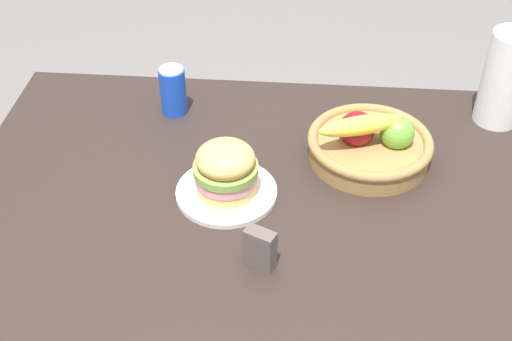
{
  "coord_description": "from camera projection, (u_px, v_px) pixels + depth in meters",
  "views": [
    {
      "loc": [
        0.05,
        -1.12,
        1.73
      ],
      "look_at": [
        -0.04,
        -0.01,
        0.81
      ],
      "focal_mm": 47.19,
      "sensor_mm": 36.0,
      "label": 1
    }
  ],
  "objects": [
    {
      "name": "sandwich",
      "position": [
        226.0,
        169.0,
        1.43
      ],
      "size": [
        0.14,
        0.14,
        0.12
      ],
      "color": "#E5BC75",
      "rests_on": "plate"
    },
    {
      "name": "plate",
      "position": [
        227.0,
        192.0,
        1.47
      ],
      "size": [
        0.22,
        0.22,
        0.01
      ],
      "primitive_type": "cylinder",
      "color": "silver",
      "rests_on": "dining_table"
    },
    {
      "name": "soda_can",
      "position": [
        173.0,
        91.0,
        1.69
      ],
      "size": [
        0.07,
        0.07,
        0.13
      ],
      "color": "blue",
      "rests_on": "dining_table"
    },
    {
      "name": "fruit_basket",
      "position": [
        370.0,
        143.0,
        1.55
      ],
      "size": [
        0.29,
        0.29,
        0.14
      ],
      "color": "#9E7542",
      "rests_on": "dining_table"
    },
    {
      "name": "paper_towel_roll",
      "position": [
        505.0,
        78.0,
        1.62
      ],
      "size": [
        0.11,
        0.11,
        0.24
      ],
      "primitive_type": "cylinder",
      "color": "white",
      "rests_on": "dining_table"
    },
    {
      "name": "dining_table",
      "position": [
        275.0,
        224.0,
        1.55
      ],
      "size": [
        1.4,
        0.9,
        0.75
      ],
      "color": "#2D231E",
      "rests_on": "ground_plane"
    },
    {
      "name": "napkin_holder",
      "position": [
        260.0,
        249.0,
        1.29
      ],
      "size": [
        0.07,
        0.05,
        0.09
      ],
      "primitive_type": "cube",
      "rotation": [
        0.0,
        0.0,
        -0.43
      ],
      "color": "#594C47",
      "rests_on": "dining_table"
    }
  ]
}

